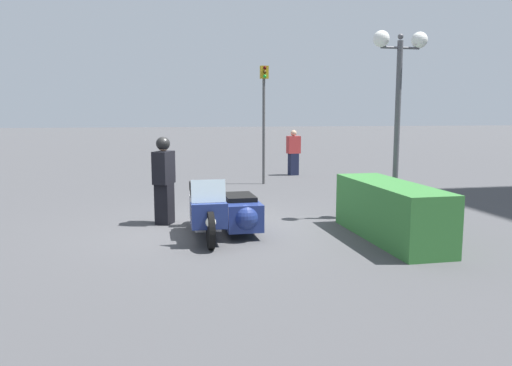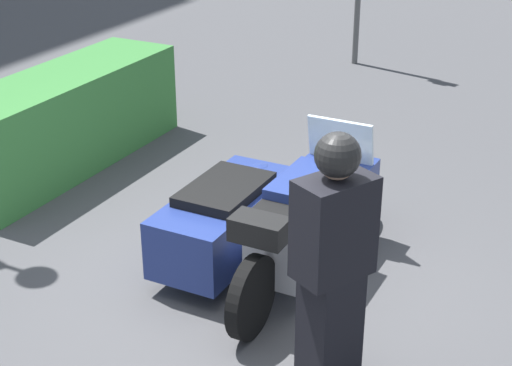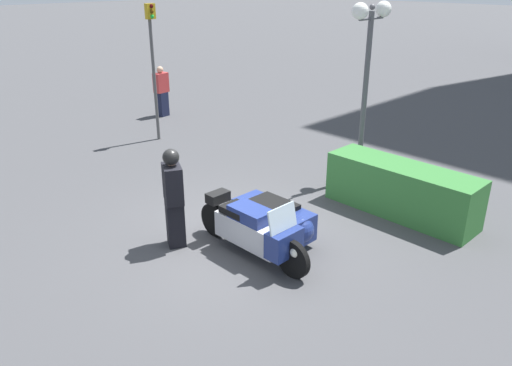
{
  "view_description": "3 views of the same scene",
  "coord_description": "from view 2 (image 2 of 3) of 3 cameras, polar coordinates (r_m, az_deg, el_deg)",
  "views": [
    {
      "loc": [
        9.86,
        -1.18,
        2.27
      ],
      "look_at": [
        0.16,
        0.85,
        0.9
      ],
      "focal_mm": 35.0,
      "sensor_mm": 36.0,
      "label": 1
    },
    {
      "loc": [
        -4.55,
        -2.48,
        3.48
      ],
      "look_at": [
        0.28,
        -0.0,
        0.96
      ],
      "focal_mm": 55.0,
      "sensor_mm": 36.0,
      "label": 2
    },
    {
      "loc": [
        6.12,
        -5.47,
        4.51
      ],
      "look_at": [
        0.6,
        -0.03,
        1.26
      ],
      "focal_mm": 35.0,
      "sensor_mm": 36.0,
      "label": 3
    }
  ],
  "objects": [
    {
      "name": "police_motorcycle",
      "position": [
        6.61,
        0.83,
        -2.25
      ],
      "size": [
        2.58,
        1.32,
        1.15
      ],
      "rotation": [
        0.0,
        0.0,
        0.0
      ],
      "color": "black",
      "rests_on": "ground"
    },
    {
      "name": "hedge_bush_curbside",
      "position": [
        8.81,
        -13.73,
        4.48
      ],
      "size": [
        3.07,
        0.9,
        1.03
      ],
      "primitive_type": "cube",
      "color": "#337033",
      "rests_on": "ground"
    },
    {
      "name": "ground_plane",
      "position": [
        6.25,
        -1.21,
        -8.99
      ],
      "size": [
        160.0,
        160.0,
        0.0
      ],
      "primitive_type": "plane",
      "color": "#424244"
    },
    {
      "name": "officer_rider",
      "position": [
        5.01,
        5.6,
        -5.49
      ],
      "size": [
        0.58,
        0.49,
        1.81
      ],
      "rotation": [
        0.0,
        0.0,
        -2.05
      ],
      "color": "black",
      "rests_on": "ground"
    }
  ]
}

